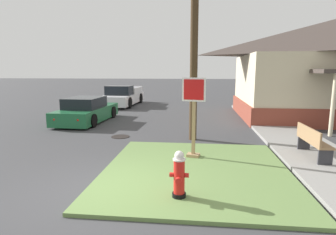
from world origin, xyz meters
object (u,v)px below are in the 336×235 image
pickup_truck_white (122,97)px  parked_sedan_green (87,111)px  manhole_cover (120,137)px  street_bench (312,140)px  fire_hydrant (179,175)px  stop_sign (194,120)px  utility_pole (195,5)px

pickup_truck_white → parked_sedan_green: bearing=-90.0°
manhole_cover → street_bench: size_ratio=0.43×
fire_hydrant → stop_sign: size_ratio=0.41×
stop_sign → parked_sedan_green: bearing=135.0°
utility_pole → street_bench: bearing=-31.2°
manhole_cover → parked_sedan_green: 3.96m
pickup_truck_white → street_bench: 14.77m
stop_sign → parked_sedan_green: 7.71m
street_bench → fire_hydrant: bearing=-141.0°
fire_hydrant → street_bench: (3.61, 2.93, 0.06)m
pickup_truck_white → street_bench: (8.81, -11.85, -0.03)m
fire_hydrant → pickup_truck_white: bearing=109.4°
manhole_cover → utility_pole: (2.81, -0.11, 4.81)m
stop_sign → pickup_truck_white: stop_sign is taller
parked_sedan_green → utility_pole: bearing=-29.8°
utility_pole → fire_hydrant: bearing=-92.0°
fire_hydrant → stop_sign: 2.74m
street_bench → utility_pole: (-3.44, 2.08, 4.22)m
pickup_truck_white → street_bench: bearing=-53.4°
pickup_truck_white → street_bench: pickup_truck_white is taller
fire_hydrant → pickup_truck_white: pickup_truck_white is taller
stop_sign → street_bench: stop_sign is taller
manhole_cover → pickup_truck_white: size_ratio=0.13×
parked_sedan_green → pickup_truck_white: size_ratio=0.82×
stop_sign → manhole_cover: 3.96m
street_bench → utility_pole: size_ratio=0.18×
street_bench → stop_sign: bearing=-175.4°
pickup_truck_white → utility_pole: (5.38, -9.77, 4.20)m
fire_hydrant → manhole_cover: fire_hydrant is taller
fire_hydrant → stop_sign: bearing=85.0°
pickup_truck_white → utility_pole: 11.92m
parked_sedan_green → street_bench: parked_sedan_green is taller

